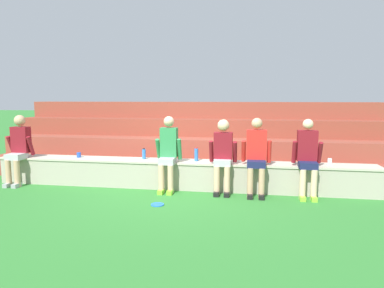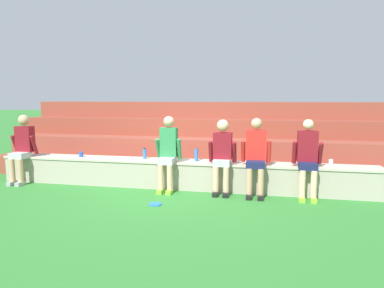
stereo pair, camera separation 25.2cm
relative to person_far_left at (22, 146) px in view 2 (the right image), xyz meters
name	(u,v)px [view 2 (the right image)]	position (x,y,z in m)	size (l,w,h in m)	color
ground_plane	(175,191)	(3.36, 0.01, -0.80)	(80.00, 80.00, 0.00)	#2D752D
stone_seating_wall	(178,173)	(3.36, 0.25, -0.50)	(7.68, 0.54, 0.56)	#A8A08E
brick_bleachers	(197,144)	(3.36, 2.25, -0.16)	(9.35, 2.57, 1.71)	brown
person_far_left	(22,146)	(0.00, 0.00, 0.00)	(0.54, 0.59, 1.46)	tan
person_left_of_center	(168,151)	(3.23, -0.01, -0.01)	(0.51, 0.54, 1.46)	#DBAD89
person_center	(222,154)	(4.29, -0.02, -0.02)	(0.53, 0.48, 1.41)	#DBAD89
person_right_of_center	(256,154)	(4.92, -0.01, -0.02)	(0.55, 0.57, 1.45)	tan
person_far_right	(308,156)	(5.84, 0.01, -0.03)	(0.53, 0.56, 1.44)	beige
water_bottle_center_gap	(196,155)	(3.74, 0.27, -0.11)	(0.07, 0.07, 0.28)	blue
water_bottle_near_left	(145,154)	(2.64, 0.31, -0.13)	(0.07, 0.07, 0.23)	blue
plastic_cup_right_end	(331,163)	(6.29, 0.31, -0.18)	(0.08, 0.08, 0.12)	white
plastic_cup_middle	(81,154)	(1.21, 0.27, -0.18)	(0.09, 0.09, 0.11)	blue
frisbee	(155,204)	(3.26, -0.95, -0.79)	(0.22, 0.22, 0.02)	blue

